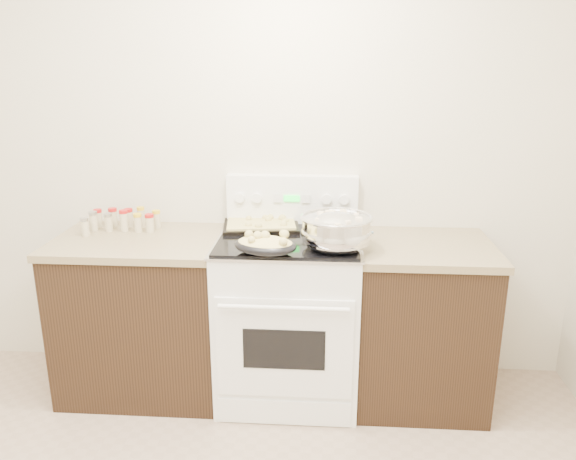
{
  "coord_description": "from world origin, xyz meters",
  "views": [
    {
      "loc": [
        0.55,
        -1.45,
        1.86
      ],
      "look_at": [
        0.35,
        1.37,
        1.0
      ],
      "focal_mm": 35.0,
      "sensor_mm": 36.0,
      "label": 1
    }
  ],
  "objects": [
    {
      "name": "wooden_spoon",
      "position": [
        0.47,
        1.4,
        0.95
      ],
      "size": [
        0.04,
        0.26,
        0.04
      ],
      "color": "#9E6948",
      "rests_on": "kitchen_range"
    },
    {
      "name": "kitchen_range",
      "position": [
        0.35,
        1.42,
        0.49
      ],
      "size": [
        0.78,
        0.73,
        1.22
      ],
      "color": "white",
      "rests_on": "ground"
    },
    {
      "name": "counter_left",
      "position": [
        -0.48,
        1.43,
        0.46
      ],
      "size": [
        0.93,
        0.67,
        0.92
      ],
      "color": "black",
      "rests_on": "ground"
    },
    {
      "name": "roasting_pan",
      "position": [
        0.25,
        1.15,
        0.99
      ],
      "size": [
        0.36,
        0.3,
        0.11
      ],
      "color": "black",
      "rests_on": "kitchen_range"
    },
    {
      "name": "mixing_bowl",
      "position": [
        0.6,
        1.27,
        1.03
      ],
      "size": [
        0.37,
        0.37,
        0.22
      ],
      "color": "silver",
      "rests_on": "kitchen_range"
    },
    {
      "name": "blue_ladle",
      "position": [
        0.67,
        1.29,
        0.97
      ],
      "size": [
        0.18,
        0.22,
        0.09
      ],
      "color": "#7899B3",
      "rests_on": "kitchen_range"
    },
    {
      "name": "spice_jars",
      "position": [
        -0.62,
        1.57,
        0.98
      ],
      "size": [
        0.4,
        0.24,
        0.12
      ],
      "color": "#BFB28C",
      "rests_on": "counter_left"
    },
    {
      "name": "counter_right",
      "position": [
        1.08,
        1.43,
        0.46
      ],
      "size": [
        0.73,
        0.67,
        0.92
      ],
      "color": "black",
      "rests_on": "ground"
    },
    {
      "name": "baking_sheet",
      "position": [
        0.19,
        1.59,
        0.96
      ],
      "size": [
        0.46,
        0.35,
        0.06
      ],
      "color": "black",
      "rests_on": "kitchen_range"
    },
    {
      "name": "room_shell",
      "position": [
        0.0,
        0.0,
        1.7
      ],
      "size": [
        4.1,
        3.6,
        2.75
      ],
      "color": "beige",
      "rests_on": "ground"
    }
  ]
}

